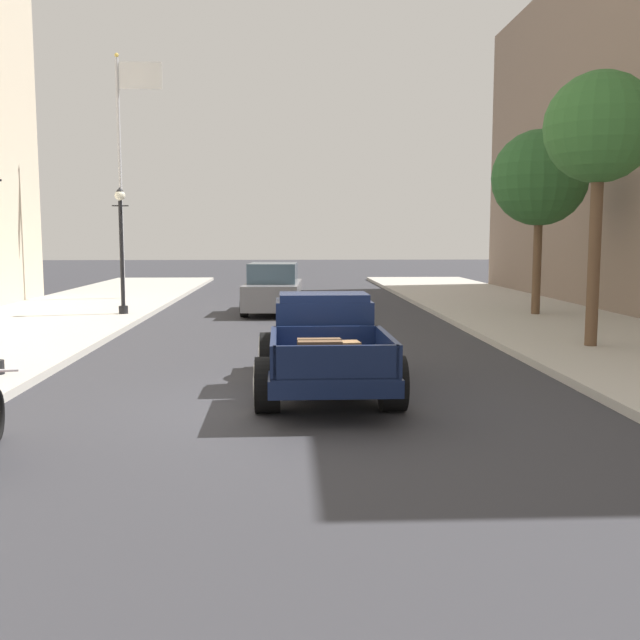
% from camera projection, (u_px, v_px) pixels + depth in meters
% --- Properties ---
extents(ground_plane, '(140.00, 140.00, 0.00)m').
position_uv_depth(ground_plane, '(303.00, 405.00, 10.85)').
color(ground_plane, '#333338').
extents(hotrod_truck_navy, '(2.23, 4.96, 1.58)m').
position_uv_depth(hotrod_truck_navy, '(324.00, 343.00, 11.93)').
color(hotrod_truck_navy, '#0F1938').
rests_on(hotrod_truck_navy, ground).
extents(car_background_grey, '(2.05, 4.39, 1.65)m').
position_uv_depth(car_background_grey, '(273.00, 290.00, 23.89)').
color(car_background_grey, slate).
rests_on(car_background_grey, ground).
extents(street_lamp_far, '(0.50, 0.32, 3.85)m').
position_uv_depth(street_lamp_far, '(121.00, 241.00, 22.10)').
color(street_lamp_far, black).
rests_on(street_lamp_far, sidewalk_left).
extents(flagpole, '(1.74, 0.16, 9.16)m').
position_uv_depth(flagpole, '(126.00, 150.00, 27.38)').
color(flagpole, '#B2B2B7').
rests_on(flagpole, sidewalk_left).
extents(street_tree_nearest, '(2.33, 2.33, 5.81)m').
position_uv_depth(street_tree_nearest, '(600.00, 130.00, 15.26)').
color(street_tree_nearest, brown).
rests_on(street_tree_nearest, sidewalk_right).
extents(street_tree_second, '(2.88, 2.88, 5.56)m').
position_uv_depth(street_tree_second, '(540.00, 179.00, 21.83)').
color(street_tree_second, brown).
rests_on(street_tree_second, sidewalk_right).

